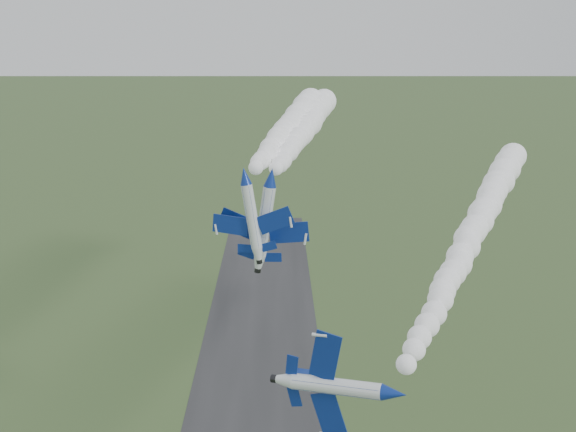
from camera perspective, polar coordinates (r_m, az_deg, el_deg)
name	(u,v)px	position (r m, az deg, el deg)	size (l,w,h in m)	color
jet_lead	(394,394)	(53.17, 9.44, -15.37)	(6.58, 11.11, 9.57)	white
smoke_trail_jet_lead	(478,224)	(89.33, 16.50, -0.68)	(4.83, 76.35, 4.83)	white
jet_pair_left	(245,176)	(72.68, -3.88, 3.57)	(9.65, 11.47, 3.05)	white
smoke_trail_jet_pair_left	(291,126)	(107.36, 0.25, 8.00)	(5.61, 67.13, 5.61)	white
jet_pair_right	(271,177)	(74.25, -1.52, 3.46)	(10.87, 13.06, 3.44)	white
smoke_trail_jet_pair_right	(306,125)	(112.70, 1.65, 8.08)	(5.57, 72.86, 5.57)	white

